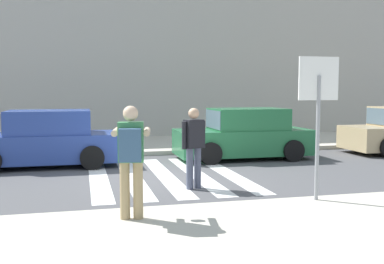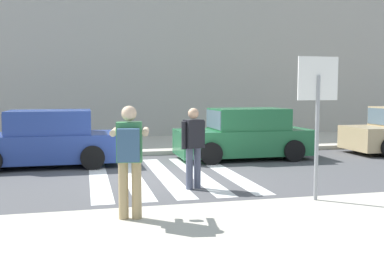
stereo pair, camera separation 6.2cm
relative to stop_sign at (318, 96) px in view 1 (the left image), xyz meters
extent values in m
plane|color=#4C4C4F|center=(-2.09, 3.44, -1.99)|extent=(120.00, 120.00, 0.00)
cube|color=beige|center=(-2.09, 9.44, -1.92)|extent=(60.00, 4.80, 0.14)
cube|color=#ADA89E|center=(-2.09, 13.84, 1.80)|extent=(56.00, 4.00, 7.59)
cube|color=silver|center=(-3.69, 3.64, -1.99)|extent=(0.44, 5.20, 0.01)
cube|color=silver|center=(-2.89, 3.64, -1.99)|extent=(0.44, 5.20, 0.01)
cube|color=silver|center=(-2.09, 3.64, -1.99)|extent=(0.44, 5.20, 0.01)
cube|color=silver|center=(-1.29, 3.64, -1.99)|extent=(0.44, 5.20, 0.01)
cube|color=silver|center=(-0.49, 3.64, -1.99)|extent=(0.44, 5.20, 0.01)
cylinder|color=gray|center=(0.00, -0.01, -0.75)|extent=(0.07, 0.07, 2.21)
cube|color=white|center=(0.00, 0.00, 0.31)|extent=(0.76, 0.03, 0.76)
cube|color=red|center=(0.00, 0.02, 0.31)|extent=(0.66, 0.02, 0.66)
cylinder|color=tan|center=(-3.44, -0.41, -1.41)|extent=(0.15, 0.15, 0.88)
cylinder|color=tan|center=(-3.24, -0.44, -1.41)|extent=(0.15, 0.15, 0.88)
cube|color=#3D844C|center=(-3.34, -0.43, -0.67)|extent=(0.41, 0.30, 0.60)
sphere|color=beige|center=(-3.34, -0.43, -0.24)|extent=(0.23, 0.23, 0.23)
cylinder|color=beige|center=(-3.54, -0.17, -0.54)|extent=(0.19, 0.59, 0.10)
cylinder|color=beige|center=(-3.07, -0.25, -0.54)|extent=(0.19, 0.59, 0.10)
cube|color=black|center=(-3.28, -0.03, -0.51)|extent=(0.15, 0.12, 0.10)
cube|color=#335170|center=(-3.38, -0.65, -0.69)|extent=(0.35, 0.25, 0.48)
cylinder|color=#474C60|center=(-1.85, 1.96, -1.55)|extent=(0.15, 0.15, 0.88)
cylinder|color=#474C60|center=(-1.67, 2.03, -1.55)|extent=(0.15, 0.15, 0.88)
cube|color=black|center=(-1.76, 2.00, -0.81)|extent=(0.44, 0.36, 0.60)
sphere|color=tan|center=(-1.76, 2.00, -0.38)|extent=(0.23, 0.23, 0.23)
cylinder|color=black|center=(-1.99, 1.92, -0.83)|extent=(0.10, 0.10, 0.58)
cylinder|color=black|center=(-1.53, 2.08, -0.83)|extent=(0.10, 0.10, 0.58)
cube|color=#284293|center=(-5.08, 5.74, -1.46)|extent=(4.10, 1.70, 0.76)
cube|color=#284293|center=(-4.93, 5.74, -0.76)|extent=(2.20, 1.56, 0.64)
cube|color=slate|center=(-6.00, 5.74, -0.76)|extent=(0.10, 1.50, 0.54)
cube|color=slate|center=(-3.96, 5.74, -0.76)|extent=(0.10, 1.50, 0.51)
cylinder|color=black|center=(-6.35, 6.59, -1.67)|extent=(0.64, 0.22, 0.64)
cylinder|color=black|center=(-3.81, 4.89, -1.67)|extent=(0.64, 0.22, 0.64)
cylinder|color=black|center=(-3.81, 6.59, -1.67)|extent=(0.64, 0.22, 0.64)
cube|color=#236B3D|center=(0.73, 5.74, -1.46)|extent=(4.10, 1.70, 0.76)
cube|color=#236B3D|center=(0.88, 5.74, -0.76)|extent=(2.20, 1.56, 0.64)
cube|color=slate|center=(-0.19, 5.74, -0.76)|extent=(0.10, 1.50, 0.54)
cube|color=slate|center=(1.85, 5.74, -0.76)|extent=(0.10, 1.50, 0.51)
cylinder|color=black|center=(-0.54, 4.89, -1.67)|extent=(0.64, 0.22, 0.64)
cylinder|color=black|center=(-0.54, 6.59, -1.67)|extent=(0.64, 0.22, 0.64)
cylinder|color=black|center=(2.00, 4.89, -1.67)|extent=(0.64, 0.22, 0.64)
cylinder|color=black|center=(2.00, 6.59, -1.67)|extent=(0.64, 0.22, 0.64)
cube|color=slate|center=(5.60, 5.74, -0.76)|extent=(0.10, 1.50, 0.54)
cylinder|color=black|center=(5.25, 6.59, -1.67)|extent=(0.64, 0.22, 0.64)
camera|label=1|loc=(-4.05, -7.15, 0.10)|focal=42.00mm
camera|label=2|loc=(-3.99, -7.17, 0.10)|focal=42.00mm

